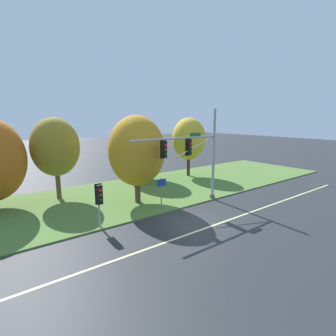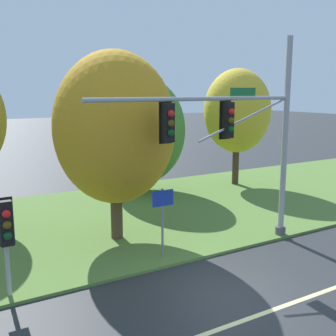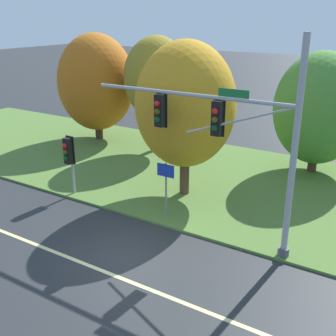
{
  "view_description": "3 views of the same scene",
  "coord_description": "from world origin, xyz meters",
  "px_view_note": "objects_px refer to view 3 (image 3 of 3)",
  "views": [
    {
      "loc": [
        -11.48,
        -12.18,
        6.91
      ],
      "look_at": [
        1.11,
        4.35,
        2.92
      ],
      "focal_mm": 28.0,
      "sensor_mm": 36.0,
      "label": 1
    },
    {
      "loc": [
        -7.17,
        -8.54,
        5.7
      ],
      "look_at": [
        0.13,
        3.72,
        3.05
      ],
      "focal_mm": 45.0,
      "sensor_mm": 36.0,
      "label": 2
    },
    {
      "loc": [
        8.1,
        -10.27,
        8.15
      ],
      "look_at": [
        -0.38,
        3.35,
        2.22
      ],
      "focal_mm": 45.0,
      "sensor_mm": 36.0,
      "label": 3
    }
  ],
  "objects_px": {
    "traffic_signal_mast": "(232,132)",
    "route_sign_post": "(166,181)",
    "tree_nearest_road": "(96,83)",
    "tree_mid_verge": "(319,109)",
    "tree_left_of_mast": "(157,78)",
    "pedestrian_signal_near_kerb": "(69,154)",
    "tree_behind_signpost": "(185,105)"
  },
  "relations": [
    {
      "from": "route_sign_post",
      "to": "tree_left_of_mast",
      "type": "relative_size",
      "value": 0.35
    },
    {
      "from": "pedestrian_signal_near_kerb",
      "to": "tree_behind_signpost",
      "type": "bearing_deg",
      "value": 33.07
    },
    {
      "from": "tree_left_of_mast",
      "to": "traffic_signal_mast",
      "type": "bearing_deg",
      "value": -43.58
    },
    {
      "from": "tree_mid_verge",
      "to": "traffic_signal_mast",
      "type": "bearing_deg",
      "value": -95.33
    },
    {
      "from": "route_sign_post",
      "to": "tree_nearest_road",
      "type": "height_order",
      "value": "tree_nearest_road"
    },
    {
      "from": "traffic_signal_mast",
      "to": "tree_left_of_mast",
      "type": "distance_m",
      "value": 11.56
    },
    {
      "from": "tree_nearest_road",
      "to": "tree_behind_signpost",
      "type": "distance_m",
      "value": 10.74
    },
    {
      "from": "pedestrian_signal_near_kerb",
      "to": "tree_mid_verge",
      "type": "distance_m",
      "value": 12.78
    },
    {
      "from": "pedestrian_signal_near_kerb",
      "to": "route_sign_post",
      "type": "bearing_deg",
      "value": 4.19
    },
    {
      "from": "pedestrian_signal_near_kerb",
      "to": "tree_mid_verge",
      "type": "relative_size",
      "value": 0.44
    },
    {
      "from": "route_sign_post",
      "to": "pedestrian_signal_near_kerb",
      "type": "bearing_deg",
      "value": -175.81
    },
    {
      "from": "traffic_signal_mast",
      "to": "route_sign_post",
      "type": "height_order",
      "value": "traffic_signal_mast"
    },
    {
      "from": "traffic_signal_mast",
      "to": "tree_left_of_mast",
      "type": "xyz_separation_m",
      "value": [
        -8.37,
        7.97,
        0.22
      ]
    },
    {
      "from": "tree_nearest_road",
      "to": "tree_behind_signpost",
      "type": "relative_size",
      "value": 0.98
    },
    {
      "from": "pedestrian_signal_near_kerb",
      "to": "tree_mid_verge",
      "type": "xyz_separation_m",
      "value": [
        8.84,
        9.12,
        1.43
      ]
    },
    {
      "from": "traffic_signal_mast",
      "to": "tree_nearest_road",
      "type": "height_order",
      "value": "traffic_signal_mast"
    },
    {
      "from": "tree_nearest_road",
      "to": "tree_mid_verge",
      "type": "height_order",
      "value": "tree_nearest_road"
    },
    {
      "from": "route_sign_post",
      "to": "tree_left_of_mast",
      "type": "xyz_separation_m",
      "value": [
        -5.41,
        7.58,
        2.82
      ]
    },
    {
      "from": "traffic_signal_mast",
      "to": "route_sign_post",
      "type": "bearing_deg",
      "value": 172.44
    },
    {
      "from": "route_sign_post",
      "to": "tree_nearest_road",
      "type": "relative_size",
      "value": 0.34
    },
    {
      "from": "tree_nearest_road",
      "to": "tree_behind_signpost",
      "type": "bearing_deg",
      "value": -27.58
    },
    {
      "from": "tree_left_of_mast",
      "to": "tree_mid_verge",
      "type": "bearing_deg",
      "value": 7.28
    },
    {
      "from": "route_sign_post",
      "to": "tree_left_of_mast",
      "type": "distance_m",
      "value": 9.72
    },
    {
      "from": "pedestrian_signal_near_kerb",
      "to": "tree_left_of_mast",
      "type": "height_order",
      "value": "tree_left_of_mast"
    },
    {
      "from": "traffic_signal_mast",
      "to": "tree_mid_verge",
      "type": "bearing_deg",
      "value": 84.67
    },
    {
      "from": "tree_nearest_road",
      "to": "route_sign_post",
      "type": "bearing_deg",
      "value": -36.67
    },
    {
      "from": "tree_nearest_road",
      "to": "tree_left_of_mast",
      "type": "bearing_deg",
      "value": 0.88
    },
    {
      "from": "traffic_signal_mast",
      "to": "tree_mid_verge",
      "type": "height_order",
      "value": "traffic_signal_mast"
    },
    {
      "from": "traffic_signal_mast",
      "to": "tree_mid_verge",
      "type": "distance_m",
      "value": 9.22
    },
    {
      "from": "tree_behind_signpost",
      "to": "tree_left_of_mast",
      "type": "bearing_deg",
      "value": 133.85
    },
    {
      "from": "tree_nearest_road",
      "to": "tree_mid_verge",
      "type": "distance_m",
      "value": 13.96
    },
    {
      "from": "route_sign_post",
      "to": "tree_mid_verge",
      "type": "distance_m",
      "value": 9.73
    }
  ]
}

